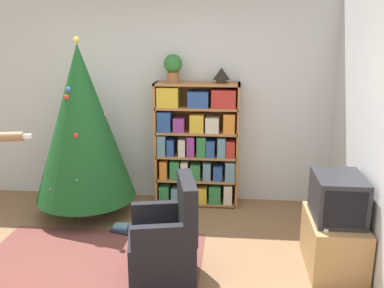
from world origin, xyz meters
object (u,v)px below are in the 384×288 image
at_px(bookshelf, 197,146).
at_px(armchair, 166,244).
at_px(television, 338,197).
at_px(christmas_tree, 82,124).
at_px(potted_plant, 173,66).
at_px(table_lamp, 221,74).

height_order(bookshelf, armchair, bookshelf).
xyz_separation_m(television, armchair, (-1.50, -0.32, -0.37)).
height_order(television, armchair, armchair).
xyz_separation_m(christmas_tree, potted_plant, (0.98, 0.46, 0.61)).
bearing_deg(christmas_tree, television, -19.37).
bearing_deg(television, christmas_tree, 160.63).
xyz_separation_m(television, christmas_tree, (-2.64, 0.93, 0.41)).
bearing_deg(bookshelf, television, -45.00).
xyz_separation_m(potted_plant, table_lamp, (0.57, 0.00, -0.09)).
xyz_separation_m(christmas_tree, table_lamp, (1.55, 0.46, 0.52)).
distance_m(bookshelf, television, 1.95).
bearing_deg(bookshelf, armchair, -94.24).
bearing_deg(armchair, table_lamp, 154.21).
height_order(christmas_tree, table_lamp, christmas_tree).
bearing_deg(armchair, television, 89.91).
distance_m(television, armchair, 1.58).
distance_m(potted_plant, table_lamp, 0.58).
height_order(television, table_lamp, table_lamp).
bearing_deg(christmas_tree, bookshelf, 19.50).
distance_m(television, potted_plant, 2.40).
relative_size(television, potted_plant, 1.68).
xyz_separation_m(bookshelf, potted_plant, (-0.29, 0.01, 0.96)).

